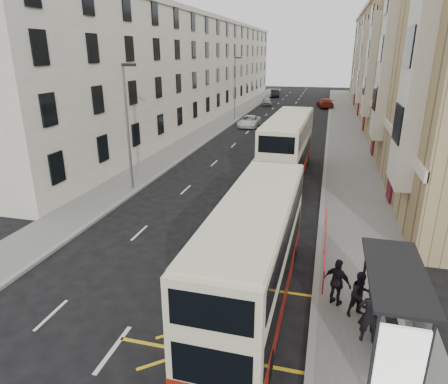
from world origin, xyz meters
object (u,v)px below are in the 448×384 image
(double_decker_rear, at_px, (288,147))
(car_dark, at_px, (275,93))
(car_red, at_px, (325,103))
(pedestrian_mid, at_px, (361,294))
(street_lamp_near, at_px, (128,121))
(street_lamp_far, at_px, (235,85))
(pedestrian_near, at_px, (370,315))
(white_van, at_px, (249,121))
(bus_shelter, at_px, (401,301))
(pedestrian_far, at_px, (337,282))
(car_silver, at_px, (267,101))
(double_decker_front, at_px, (254,254))

(double_decker_rear, xyz_separation_m, car_dark, (-8.39, 54.91, -1.54))
(car_red, bearing_deg, pedestrian_mid, 81.45)
(street_lamp_near, distance_m, double_decker_rear, 11.44)
(street_lamp_far, height_order, pedestrian_near, street_lamp_far)
(street_lamp_near, distance_m, white_van, 26.08)
(bus_shelter, bearing_deg, double_decker_rear, 105.69)
(pedestrian_far, bearing_deg, street_lamp_near, -6.44)
(bus_shelter, relative_size, pedestrian_mid, 2.56)
(pedestrian_near, xyz_separation_m, car_dark, (-12.82, 72.45, -0.36))
(pedestrian_near, bearing_deg, street_lamp_far, -71.57)
(pedestrian_near, bearing_deg, street_lamp_near, -40.11)
(pedestrian_near, bearing_deg, car_silver, -78.28)
(pedestrian_mid, bearing_deg, pedestrian_near, -108.11)
(pedestrian_mid, bearing_deg, double_decker_rear, 78.31)
(street_lamp_far, relative_size, car_silver, 2.04)
(street_lamp_near, bearing_deg, pedestrian_far, -37.40)
(street_lamp_near, relative_size, pedestrian_mid, 4.82)
(pedestrian_near, relative_size, car_red, 0.36)
(street_lamp_near, height_order, pedestrian_far, street_lamp_near)
(pedestrian_near, xyz_separation_m, pedestrian_far, (-0.95, 1.76, -0.06))
(pedestrian_near, bearing_deg, double_decker_front, -16.27)
(pedestrian_mid, distance_m, car_dark, 72.27)
(car_silver, bearing_deg, car_dark, 81.87)
(pedestrian_mid, relative_size, car_dark, 0.37)
(double_decker_front, relative_size, pedestrian_far, 5.79)
(double_decker_rear, distance_m, white_van, 21.01)
(street_lamp_near, bearing_deg, street_lamp_far, 90.00)
(pedestrian_mid, distance_m, white_van, 37.72)
(street_lamp_near, relative_size, white_van, 1.64)
(car_dark, bearing_deg, street_lamp_near, -102.91)
(bus_shelter, height_order, double_decker_rear, double_decker_rear)
(double_decker_front, relative_size, double_decker_rear, 0.92)
(street_lamp_near, distance_m, pedestrian_far, 16.85)
(street_lamp_near, bearing_deg, double_decker_rear, 31.05)
(pedestrian_far, bearing_deg, car_silver, -47.74)
(pedestrian_mid, height_order, pedestrian_far, pedestrian_far)
(street_lamp_far, bearing_deg, pedestrian_mid, -71.12)
(double_decker_rear, bearing_deg, white_van, 110.35)
(bus_shelter, xyz_separation_m, white_van, (-11.83, 38.01, -1.46))
(bus_shelter, height_order, double_decker_front, double_decker_front)
(double_decker_rear, bearing_deg, pedestrian_near, -74.20)
(bus_shelter, distance_m, pedestrian_near, 1.38)
(car_silver, bearing_deg, street_lamp_near, -102.38)
(double_decker_front, height_order, pedestrian_mid, double_decker_front)
(pedestrian_far, xyz_separation_m, white_van, (-10.21, 35.61, -0.37))
(car_dark, bearing_deg, pedestrian_far, -92.24)
(street_lamp_far, relative_size, car_red, 1.51)
(pedestrian_near, xyz_separation_m, car_red, (-2.48, 58.20, -0.34))
(bus_shelter, relative_size, pedestrian_near, 2.22)
(pedestrian_far, bearing_deg, bus_shelter, 155.03)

